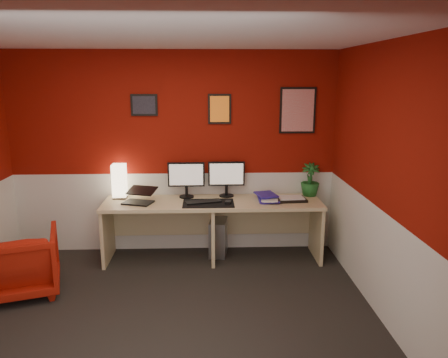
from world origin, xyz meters
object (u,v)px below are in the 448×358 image
at_px(monitor_left, 186,174).
at_px(potted_plant, 310,180).
at_px(monitor_right, 227,174).
at_px(zen_tray, 291,199).
at_px(shoji_lamp, 119,182).
at_px(pc_tower, 219,236).
at_px(laptop, 138,194).
at_px(desk, 213,230).
at_px(armchair, 21,262).

xyz_separation_m(monitor_left, potted_plant, (1.54, 0.02, -0.09)).
bearing_deg(monitor_right, zen_tray, -15.83).
bearing_deg(shoji_lamp, pc_tower, -1.15).
height_order(monitor_right, potted_plant, monitor_right).
bearing_deg(laptop, desk, 21.74).
distance_m(laptop, monitor_left, 0.64).
bearing_deg(armchair, shoji_lamp, -147.96).
bearing_deg(armchair, laptop, -163.56).
xyz_separation_m(laptop, pc_tower, (0.95, 0.22, -0.61)).
xyz_separation_m(monitor_left, pc_tower, (0.39, -0.02, -0.80)).
bearing_deg(zen_tray, monitor_right, 164.17).
relative_size(monitor_left, potted_plant, 1.42).
height_order(laptop, armchair, laptop).
relative_size(monitor_left, armchair, 0.80).
xyz_separation_m(desk, armchair, (-1.97, -0.79, -0.04)).
distance_m(shoji_lamp, laptop, 0.37).
bearing_deg(pc_tower, zen_tray, -3.43).
xyz_separation_m(shoji_lamp, potted_plant, (2.35, 0.02, 0.00)).
bearing_deg(laptop, armchair, -127.47).
bearing_deg(desk, monitor_right, 51.58).
height_order(monitor_left, potted_plant, monitor_left).
bearing_deg(zen_tray, shoji_lamp, 174.68).
bearing_deg(monitor_right, desk, -128.42).
distance_m(shoji_lamp, pc_tower, 1.40).
bearing_deg(zen_tray, desk, -179.78).
height_order(desk, pc_tower, desk).
bearing_deg(monitor_right, monitor_left, -177.05).
relative_size(zen_tray, pc_tower, 0.78).
relative_size(monitor_right, pc_tower, 1.29).
distance_m(desk, laptop, 1.00).
bearing_deg(desk, armchair, -158.08).
distance_m(pc_tower, armchair, 2.27).
height_order(laptop, monitor_right, monitor_right).
distance_m(shoji_lamp, monitor_left, 0.82).
bearing_deg(armchair, potted_plant, 179.85).
bearing_deg(monitor_right, potted_plant, -0.23).
height_order(monitor_right, zen_tray, monitor_right).
distance_m(shoji_lamp, monitor_right, 1.31).
distance_m(laptop, monitor_right, 1.10).
bearing_deg(potted_plant, monitor_left, -179.21).
distance_m(monitor_right, armchair, 2.47).
bearing_deg(monitor_right, shoji_lamp, -178.94).
relative_size(zen_tray, potted_plant, 0.86).
height_order(shoji_lamp, pc_tower, shoji_lamp).
bearing_deg(laptop, potted_plant, 25.67).
height_order(desk, shoji_lamp, shoji_lamp).
xyz_separation_m(pc_tower, armchair, (-2.05, -0.97, 0.10)).
height_order(monitor_right, armchair, monitor_right).
distance_m(zen_tray, armchair, 3.05).
relative_size(desk, armchair, 3.59).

